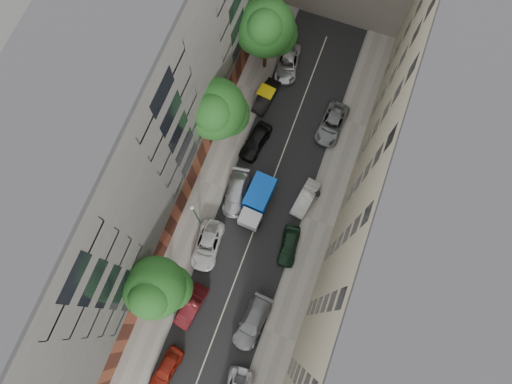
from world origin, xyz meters
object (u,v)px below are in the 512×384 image
at_px(car_left_6, 288,63).
at_px(car_right_1, 252,322).
at_px(car_left_3, 236,193).
at_px(car_left_5, 266,96).
at_px(pedestrian, 317,194).
at_px(tree_far, 266,30).
at_px(tarp_truck, 257,201).
at_px(tree_mid, 216,111).
at_px(car_left_0, 166,369).
at_px(car_left_2, 207,245).
at_px(tree_near, 156,289).
at_px(car_left_4, 256,141).
at_px(car_right_2, 289,246).
at_px(car_right_4, 332,124).
at_px(lamp_post, 195,213).
at_px(car_left_1, 191,306).
at_px(car_right_3, 306,198).

height_order(car_left_6, car_right_1, car_right_1).
xyz_separation_m(car_left_3, car_left_5, (-0.80, 10.62, -0.03)).
bearing_deg(pedestrian, tree_far, -61.19).
relative_size(tarp_truck, tree_mid, 0.56).
relative_size(car_left_0, car_left_2, 0.81).
bearing_deg(car_left_3, tree_mid, 117.78).
bearing_deg(pedestrian, tree_near, 44.07).
distance_m(car_left_0, car_right_1, 8.35).
bearing_deg(car_left_4, car_right_1, -61.34).
distance_m(car_left_0, car_left_5, 27.43).
distance_m(car_left_4, tree_near, 17.58).
bearing_deg(pedestrian, car_left_5, -55.46).
xyz_separation_m(car_left_4, car_left_6, (0.10, 9.40, -0.08)).
relative_size(car_left_3, pedestrian, 2.76).
height_order(car_right_1, car_right_2, car_right_1).
bearing_deg(car_right_4, car_left_2, -111.60).
height_order(car_left_0, tree_mid, tree_mid).
distance_m(car_right_4, tree_far, 11.08).
height_order(car_left_2, tree_far, tree_far).
bearing_deg(car_right_1, pedestrian, 88.41).
xyz_separation_m(car_right_4, tree_near, (-8.67, -20.91, 5.69)).
height_order(tarp_truck, car_right_4, tarp_truck).
bearing_deg(car_left_2, lamp_post, 124.52).
relative_size(car_left_4, tree_mid, 0.47).
relative_size(car_left_0, lamp_post, 0.69).
height_order(car_right_4, tree_far, tree_far).
relative_size(car_left_6, tree_mid, 0.52).
distance_m(car_left_1, car_left_4, 16.80).
bearing_deg(car_left_2, tarp_truck, 55.82).
xyz_separation_m(tree_near, pedestrian, (9.57, 13.43, -5.35)).
bearing_deg(car_right_4, car_left_6, 144.89).
bearing_deg(car_left_5, car_right_1, -66.50).
bearing_deg(car_right_2, car_left_1, -134.89).
bearing_deg(car_left_3, car_right_1, -70.17).
relative_size(tarp_truck, car_left_3, 1.08).
bearing_deg(car_left_1, car_right_2, 59.71).
distance_m(car_left_1, car_right_4, 22.14).
relative_size(car_left_1, car_left_6, 0.86).
xyz_separation_m(car_left_4, car_right_2, (6.50, -8.65, -0.07)).
height_order(tree_near, tree_far, tree_far).
distance_m(car_left_1, car_right_3, 14.49).
height_order(tarp_truck, lamp_post, lamp_post).
bearing_deg(tree_far, car_right_1, -72.54).
relative_size(car_left_3, tree_near, 0.53).
bearing_deg(car_right_1, tarp_truck, 113.93).
bearing_deg(tree_far, lamp_post, -90.44).
distance_m(car_left_6, tree_mid, 12.16).
distance_m(car_left_2, car_right_4, 17.15).
relative_size(car_left_4, car_left_6, 0.91).
relative_size(tarp_truck, car_left_0, 1.32).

